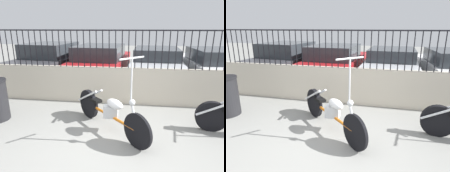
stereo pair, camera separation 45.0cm
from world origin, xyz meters
TOP-DOWN VIEW (x-y plane):
  - ground_plane at (0.00, 0.00)m, footprint 40.00×40.00m
  - low_wall at (0.00, 2.41)m, footprint 9.12×0.18m
  - fence_railing at (-0.00, 2.41)m, footprint 9.12×0.04m
  - motorcycle_orange at (-0.26, 0.93)m, footprint 1.69×1.68m
  - trash_bin at (-2.81, 1.00)m, footprint 0.59×0.59m
  - car_dark_grey at (-3.15, 5.01)m, footprint 2.25×4.30m
  - car_red at (-1.12, 4.92)m, footprint 2.06×4.49m
  - car_silver at (1.02, 5.15)m, footprint 2.01×4.23m

SIDE VIEW (x-z plane):
  - ground_plane at x=0.00m, z-range 0.00..0.00m
  - motorcycle_orange at x=-0.26m, z-range -0.37..1.20m
  - trash_bin at x=-2.81m, z-range 0.00..0.93m
  - low_wall at x=0.00m, z-range 0.00..0.99m
  - car_silver at x=1.02m, z-range 0.02..1.29m
  - car_red at x=-1.12m, z-range 0.00..1.37m
  - car_dark_grey at x=-3.15m, z-range 0.00..1.41m
  - fence_railing at x=0.00m, z-range 1.12..2.10m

